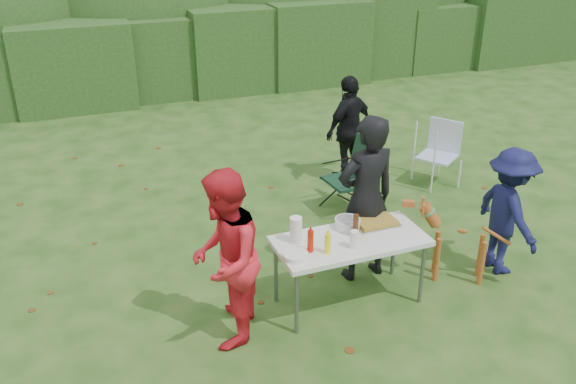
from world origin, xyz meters
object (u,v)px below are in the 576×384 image
object	(u,v)px
lawn_chair	(438,154)
dog	(461,243)
person_cook	(366,199)
paper_towel_roll	(296,230)
mustard_bottle	(328,243)
ketchup_bottle	(310,241)
person_black_puffy	(349,129)
beer_bottle	(356,226)
child	(508,212)
camping_chair	(349,177)
person_red_jacket	(225,260)
folding_table	(350,244)

from	to	relation	value
lawn_chair	dog	bearing A→B (deg)	27.06
person_cook	paper_towel_roll	xyz separation A→B (m)	(-0.88, -0.25, -0.05)
mustard_bottle	ketchup_bottle	xyz separation A→B (m)	(-0.14, 0.08, 0.01)
person_black_puffy	ketchup_bottle	size ratio (longest dim) A/B	7.05
beer_bottle	child	bearing A→B (deg)	-2.80
lawn_chair	beer_bottle	bearing A→B (deg)	6.44
person_cook	camping_chair	bearing A→B (deg)	-114.56
person_red_jacket	beer_bottle	xyz separation A→B (m)	(1.36, 0.12, 0.01)
child	beer_bottle	world-z (taller)	child
person_cook	person_black_puffy	xyz separation A→B (m)	(0.99, 2.36, -0.15)
mustard_bottle	person_black_puffy	bearing A→B (deg)	60.09
folding_table	person_cook	world-z (taller)	person_cook
person_black_puffy	folding_table	bearing A→B (deg)	40.68
dog	mustard_bottle	distance (m)	1.67
lawn_chair	paper_towel_roll	size ratio (longest dim) A/B	3.54
mustard_bottle	camping_chair	bearing A→B (deg)	58.43
person_red_jacket	beer_bottle	distance (m)	1.36
person_cook	person_black_puffy	bearing A→B (deg)	-116.96
person_cook	dog	world-z (taller)	person_cook
person_black_puffy	camping_chair	bearing A→B (deg)	40.61
child	person_red_jacket	bearing A→B (deg)	94.11
person_red_jacket	child	xyz separation A→B (m)	(3.14, 0.03, -0.13)
person_red_jacket	dog	world-z (taller)	person_red_jacket
person_cook	mustard_bottle	xyz separation A→B (m)	(-0.68, -0.55, -0.08)
folding_table	mustard_bottle	world-z (taller)	mustard_bottle
dog	ketchup_bottle	bearing A→B (deg)	31.25
lawn_chair	beer_bottle	distance (m)	3.22
dog	lawn_chair	world-z (taller)	lawn_chair
person_black_puffy	dog	distance (m)	2.82
beer_bottle	person_black_puffy	bearing A→B (deg)	64.67
mustard_bottle	beer_bottle	size ratio (longest dim) A/B	0.83
ketchup_bottle	paper_towel_roll	world-z (taller)	paper_towel_roll
folding_table	lawn_chair	size ratio (longest dim) A/B	1.63
ketchup_bottle	beer_bottle	bearing A→B (deg)	10.99
beer_bottle	ketchup_bottle	bearing A→B (deg)	-169.01
folding_table	mustard_bottle	size ratio (longest dim) A/B	7.50
person_red_jacket	paper_towel_roll	world-z (taller)	person_red_jacket
person_cook	child	distance (m)	1.57
camping_chair	folding_table	bearing A→B (deg)	59.50
child	dog	xyz separation A→B (m)	(-0.55, 0.01, -0.27)
person_red_jacket	dog	distance (m)	2.62
child	lawn_chair	world-z (taller)	child
lawn_chair	paper_towel_roll	world-z (taller)	paper_towel_roll
person_red_jacket	beer_bottle	size ratio (longest dim) A/B	7.07
child	paper_towel_roll	distance (m)	2.38
dog	lawn_chair	size ratio (longest dim) A/B	1.01
camping_chair	ketchup_bottle	xyz separation A→B (m)	(-1.35, -1.89, 0.36)
dog	camping_chair	distance (m)	1.91
dog	mustard_bottle	world-z (taller)	mustard_bottle
folding_table	child	size ratio (longest dim) A/B	1.05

